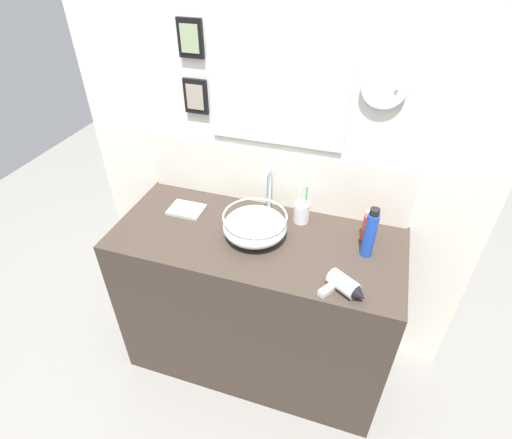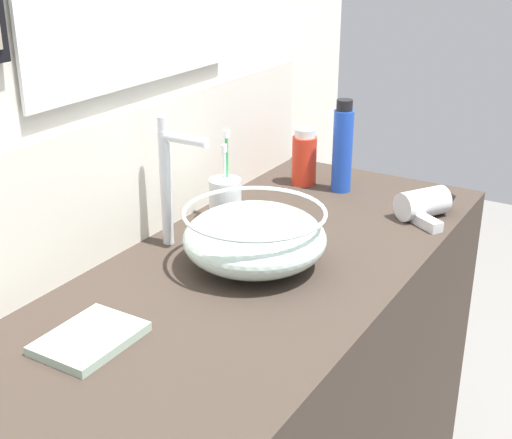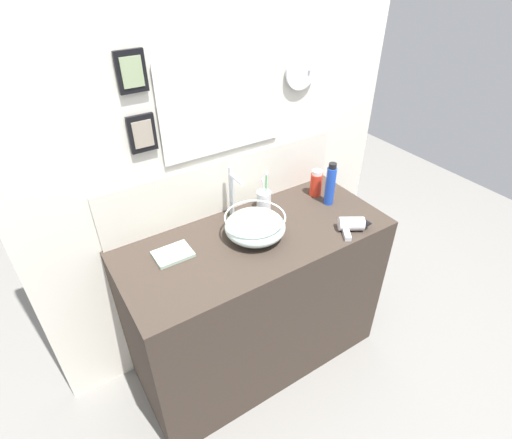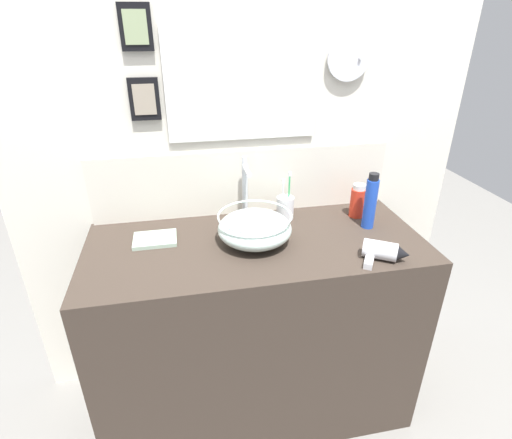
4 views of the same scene
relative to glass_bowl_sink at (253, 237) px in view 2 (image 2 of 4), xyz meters
The scene contains 8 objects.
back_panel 0.45m from the glass_bowl_sink, 88.74° to the left, with size 1.99×0.10×2.56m.
glass_bowl_sink is the anchor object (origin of this frame).
faucet 0.22m from the glass_bowl_sink, 90.00° to the left, with size 0.02×0.12×0.28m.
hair_drier 0.49m from the glass_bowl_sink, 26.55° to the right, with size 0.19×0.14×0.07m.
toothbrush_cup 0.25m from the glass_bowl_sink, 46.29° to the left, with size 0.07×0.07×0.21m.
shampoo_bottle 0.51m from the glass_bowl_sink, 15.91° to the left, with size 0.06×0.06×0.15m.
lotion_bottle 0.50m from the glass_bowl_sink, ahead, with size 0.05×0.05×0.24m.
hand_towel 0.40m from the glass_bowl_sink, 167.94° to the left, with size 0.17×0.13×0.02m, color #99B29E.
Camera 2 is at (-1.12, -0.67, 1.54)m, focal length 50.00 mm.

